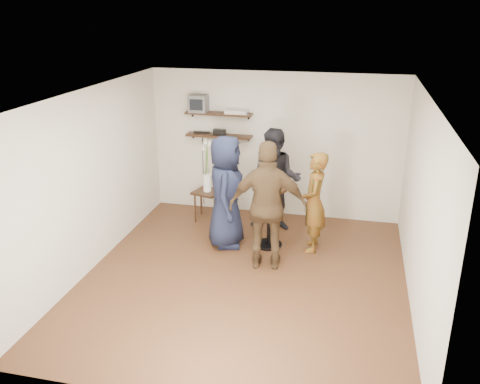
% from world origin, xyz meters
% --- Properties ---
extents(room, '(4.58, 5.08, 2.68)m').
position_xyz_m(room, '(0.00, 0.00, 1.30)').
color(room, '#432415').
rests_on(room, ground).
extents(shelf_upper, '(1.20, 0.25, 0.04)m').
position_xyz_m(shelf_upper, '(-1.00, 2.38, 1.85)').
color(shelf_upper, black).
rests_on(shelf_upper, room).
extents(shelf_lower, '(1.20, 0.25, 0.04)m').
position_xyz_m(shelf_lower, '(-1.00, 2.38, 1.45)').
color(shelf_lower, black).
rests_on(shelf_lower, room).
extents(crt_monitor, '(0.32, 0.30, 0.30)m').
position_xyz_m(crt_monitor, '(-1.37, 2.38, 2.02)').
color(crt_monitor, '#59595B').
rests_on(crt_monitor, shelf_upper).
extents(dvd_deck, '(0.40, 0.24, 0.06)m').
position_xyz_m(dvd_deck, '(-0.67, 2.38, 1.90)').
color(dvd_deck, silver).
rests_on(dvd_deck, shelf_upper).
extents(radio, '(0.22, 0.10, 0.10)m').
position_xyz_m(radio, '(-0.99, 2.38, 1.52)').
color(radio, black).
rests_on(radio, shelf_lower).
extents(power_strip, '(0.30, 0.05, 0.03)m').
position_xyz_m(power_strip, '(-1.34, 2.42, 1.48)').
color(power_strip, black).
rests_on(power_strip, shelf_lower).
extents(side_table, '(0.55, 0.55, 0.54)m').
position_xyz_m(side_table, '(-1.10, 1.93, 0.45)').
color(side_table, black).
rests_on(side_table, room).
extents(vase_lilies, '(0.20, 0.20, 1.00)m').
position_xyz_m(vase_lilies, '(-1.11, 1.93, 0.86)').
color(vase_lilies, white).
rests_on(vase_lilies, side_table).
extents(drinks_table, '(0.55, 0.55, 1.01)m').
position_xyz_m(drinks_table, '(0.16, 1.12, 0.65)').
color(drinks_table, black).
rests_on(drinks_table, room).
extents(wine_glass_fl, '(0.07, 0.07, 0.20)m').
position_xyz_m(wine_glass_fl, '(0.10, 1.09, 1.15)').
color(wine_glass_fl, silver).
rests_on(wine_glass_fl, drinks_table).
extents(wine_glass_fr, '(0.07, 0.07, 0.21)m').
position_xyz_m(wine_glass_fr, '(0.21, 1.08, 1.15)').
color(wine_glass_fr, silver).
rests_on(wine_glass_fr, drinks_table).
extents(wine_glass_bl, '(0.07, 0.07, 0.20)m').
position_xyz_m(wine_glass_bl, '(0.12, 1.19, 1.15)').
color(wine_glass_bl, silver).
rests_on(wine_glass_bl, drinks_table).
extents(wine_glass_br, '(0.06, 0.06, 0.19)m').
position_xyz_m(wine_glass_br, '(0.19, 1.14, 1.14)').
color(wine_glass_br, silver).
rests_on(wine_glass_br, drinks_table).
extents(person_plaid, '(0.41, 0.60, 1.59)m').
position_xyz_m(person_plaid, '(0.85, 1.15, 0.80)').
color(person_plaid, '#A82A13').
rests_on(person_plaid, room).
extents(person_dark, '(0.87, 0.69, 1.77)m').
position_xyz_m(person_dark, '(0.14, 1.81, 0.88)').
color(person_dark, black).
rests_on(person_dark, room).
extents(person_navy, '(0.70, 0.96, 1.81)m').
position_xyz_m(person_navy, '(-0.53, 1.02, 0.90)').
color(person_navy, '#151A31').
rests_on(person_navy, room).
extents(person_brown, '(1.18, 0.62, 1.91)m').
position_xyz_m(person_brown, '(0.25, 0.43, 0.96)').
color(person_brown, '#4B3520').
rests_on(person_brown, room).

